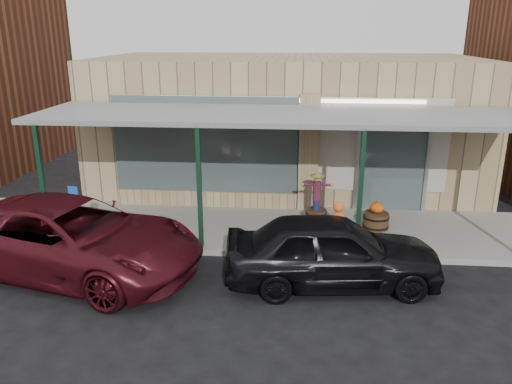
# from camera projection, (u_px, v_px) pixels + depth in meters

# --- Properties ---
(ground) EXTENTS (120.00, 120.00, 0.00)m
(ground) POSITION_uv_depth(u_px,v_px,m) (273.00, 303.00, 9.60)
(ground) COLOR black
(ground) RESTS_ON ground
(sidewalk) EXTENTS (40.00, 3.20, 0.15)m
(sidewalk) POSITION_uv_depth(u_px,v_px,m) (280.00, 229.00, 12.98)
(sidewalk) COLOR gray
(sidewalk) RESTS_ON ground
(storefront) EXTENTS (12.00, 6.25, 4.20)m
(storefront) POSITION_uv_depth(u_px,v_px,m) (287.00, 122.00, 16.69)
(storefront) COLOR tan
(storefront) RESTS_ON ground
(awning) EXTENTS (12.00, 3.00, 3.04)m
(awning) POSITION_uv_depth(u_px,v_px,m) (282.00, 117.00, 12.04)
(awning) COLOR slate
(awning) RESTS_ON ground
(block_buildings_near) EXTENTS (61.00, 8.00, 8.00)m
(block_buildings_near) POSITION_uv_depth(u_px,v_px,m) (347.00, 69.00, 16.99)
(block_buildings_near) COLOR brown
(block_buildings_near) RESTS_ON ground
(barrel_scarecrow) EXTENTS (0.82, 0.71, 1.40)m
(barrel_scarecrow) POSITION_uv_depth(u_px,v_px,m) (316.00, 205.00, 13.10)
(barrel_scarecrow) COLOR #46311C
(barrel_scarecrow) RESTS_ON sidewalk
(barrel_pumpkin) EXTENTS (0.71, 0.71, 0.76)m
(barrel_pumpkin) POSITION_uv_depth(u_px,v_px,m) (376.00, 219.00, 12.75)
(barrel_pumpkin) COLOR #46311C
(barrel_pumpkin) RESTS_ON sidewalk
(handicap_sign) EXTENTS (0.26, 0.06, 1.28)m
(handicap_sign) POSITION_uv_depth(u_px,v_px,m) (74.00, 204.00, 12.15)
(handicap_sign) COLOR gray
(handicap_sign) RESTS_ON sidewalk
(parked_sedan) EXTENTS (4.50, 2.16, 1.53)m
(parked_sedan) POSITION_uv_depth(u_px,v_px,m) (332.00, 251.00, 10.12)
(parked_sedan) COLOR black
(parked_sedan) RESTS_ON ground
(car_maroon) EXTENTS (6.17, 3.90, 1.59)m
(car_maroon) POSITION_uv_depth(u_px,v_px,m) (71.00, 238.00, 10.62)
(car_maroon) COLOR #480E16
(car_maroon) RESTS_ON ground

